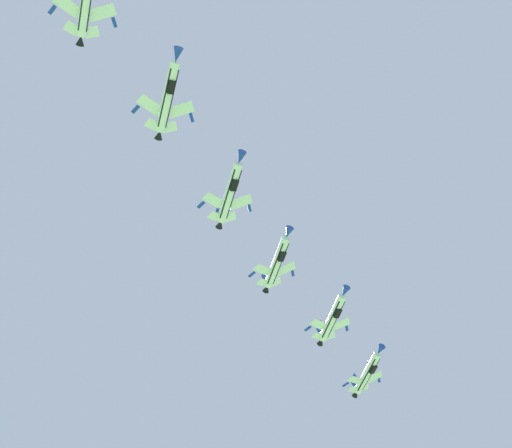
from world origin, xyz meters
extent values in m
cone|color=black|center=(-33.17, 18.96, 96.64)|extent=(1.82, 1.96, 1.36)
cube|color=white|center=(-29.13, 15.06, 97.41)|extent=(4.27, 2.47, 1.57)
cube|color=#1938A8|center=(-27.64, 16.77, 98.10)|extent=(0.83, 1.67, 0.41)
cube|color=white|center=(-33.78, 13.40, 95.70)|extent=(4.12, 4.26, 1.57)
cube|color=#1938A8|center=(-36.02, 13.79, 95.01)|extent=(1.59, 1.52, 0.41)
cube|color=white|center=(-31.26, 17.89, 97.14)|extent=(2.20, 1.79, 0.87)
cube|color=white|center=(-33.97, 16.92, 96.14)|extent=(2.72, 2.69, 0.87)
cube|color=#1938A8|center=(-33.07, 16.92, 98.35)|extent=(1.85, 2.80, 2.52)
cylinder|color=white|center=(-19.87, 27.86, 92.97)|extent=(5.63, 11.87, 1.70)
cube|color=black|center=(-19.74, 27.91, 92.52)|extent=(4.79, 10.00, 0.83)
cone|color=#1938A8|center=(-17.47, 21.13, 92.97)|extent=(2.28, 2.79, 1.56)
cone|color=black|center=(-22.14, 34.22, 92.97)|extent=(1.82, 1.96, 1.36)
ellipsoid|color=#192333|center=(-19.17, 25.31, 93.58)|extent=(2.38, 3.48, 1.39)
cube|color=black|center=(-18.91, 25.91, 92.20)|extent=(1.97, 2.51, 1.14)
cube|color=white|center=(-18.09, 30.32, 93.70)|extent=(4.29, 2.47, 1.49)
cube|color=#1938A8|center=(-16.58, 32.04, 94.35)|extent=(0.83, 1.67, 0.40)
cube|color=white|center=(-22.76, 28.66, 92.08)|extent=(4.14, 4.28, 1.49)
cube|color=#1938A8|center=(-25.02, 29.04, 91.43)|extent=(1.59, 1.52, 0.40)
cube|color=white|center=(-20.22, 33.15, 93.44)|extent=(2.21, 1.79, 0.83)
cube|color=white|center=(-22.95, 32.18, 92.50)|extent=(2.73, 2.69, 0.83)
cube|color=#1938A8|center=(-22.01, 32.20, 94.69)|extent=(1.81, 2.78, 2.53)
cylinder|color=white|center=(-11.19, 45.87, 92.86)|extent=(5.63, 11.87, 1.70)
cube|color=black|center=(-11.03, 45.93, 92.43)|extent=(4.79, 10.00, 0.88)
cone|color=#1938A8|center=(-8.78, 39.14, 92.86)|extent=(2.28, 2.79, 1.56)
cone|color=black|center=(-13.45, 52.23, 92.86)|extent=(1.82, 1.96, 1.36)
ellipsoid|color=#192333|center=(-10.51, 43.31, 93.46)|extent=(2.41, 3.49, 1.42)
cube|color=black|center=(-10.19, 43.93, 92.11)|extent=(1.99, 2.52, 1.17)
cube|color=white|center=(-9.43, 48.32, 93.70)|extent=(4.24, 2.46, 1.66)
cube|color=#1938A8|center=(-7.95, 50.03, 94.44)|extent=(0.83, 1.67, 0.42)
cube|color=white|center=(-14.04, 46.68, 91.87)|extent=(4.10, 4.24, 1.66)
cube|color=#1938A8|center=(-16.26, 47.07, 91.13)|extent=(1.59, 1.53, 0.42)
cube|color=white|center=(-11.55, 51.16, 93.40)|extent=(2.19, 1.79, 0.92)
cube|color=white|center=(-14.24, 50.20, 92.33)|extent=(2.71, 2.68, 0.92)
cube|color=#1938A8|center=(-13.39, 50.18, 94.56)|extent=(1.91, 2.82, 2.50)
cylinder|color=white|center=(-3.34, 63.34, 95.63)|extent=(5.63, 11.87, 1.70)
cube|color=black|center=(-3.16, 63.40, 95.20)|extent=(4.78, 9.99, 0.96)
cone|color=#1938A8|center=(-0.94, 56.60, 95.63)|extent=(2.28, 2.79, 1.56)
cone|color=black|center=(-5.61, 69.69, 95.63)|extent=(1.82, 1.96, 1.36)
ellipsoid|color=#192333|center=(-2.70, 60.76, 96.21)|extent=(2.44, 3.50, 1.45)
cube|color=black|center=(-2.31, 61.41, 94.89)|extent=(2.01, 2.52, 1.22)
cube|color=white|center=(-1.65, 65.76, 96.62)|extent=(4.15, 2.45, 1.90)
cube|color=#1938A8|center=(-0.22, 67.46, 97.48)|extent=(0.84, 1.67, 0.45)
cube|color=white|center=(-6.13, 64.16, 94.48)|extent=(4.04, 4.17, 1.90)
cube|color=#1938A8|center=(-8.31, 64.57, 93.62)|extent=(1.59, 1.53, 0.45)
cube|color=white|center=(-3.75, 68.61, 96.25)|extent=(2.14, 1.78, 1.05)
cube|color=white|center=(-6.37, 67.67, 95.00)|extent=(2.68, 2.65, 1.05)
cube|color=#1938A8|center=(-5.65, 67.61, 97.28)|extent=(2.05, 2.87, 2.45)
cylinder|color=white|center=(7.57, 76.93, 94.09)|extent=(5.63, 11.87, 1.70)
cube|color=black|center=(7.71, 76.98, 93.65)|extent=(4.79, 10.00, 0.84)
cone|color=#1938A8|center=(9.97, 70.19, 94.09)|extent=(2.28, 2.79, 1.56)
cone|color=black|center=(5.30, 83.29, 94.09)|extent=(1.82, 1.96, 1.36)
ellipsoid|color=#192333|center=(8.26, 74.37, 94.70)|extent=(2.39, 3.48, 1.39)
cube|color=black|center=(8.54, 74.98, 93.33)|extent=(1.97, 2.51, 1.15)
cube|color=white|center=(9.35, 79.39, 94.85)|extent=(4.28, 2.47, 1.54)
cube|color=#1938A8|center=(10.85, 81.10, 95.52)|extent=(0.83, 1.67, 0.41)
cube|color=white|center=(4.69, 77.73, 93.18)|extent=(4.13, 4.27, 1.54)
cube|color=#1938A8|center=(2.44, 78.11, 92.50)|extent=(1.59, 1.52, 0.41)
cube|color=white|center=(7.22, 82.22, 94.58)|extent=(2.20, 1.79, 0.86)
cube|color=white|center=(4.50, 81.25, 93.60)|extent=(2.73, 2.69, 0.86)
cube|color=#1938A8|center=(5.41, 81.26, 95.81)|extent=(1.84, 2.79, 2.53)
cylinder|color=white|center=(15.57, 93.46, 94.36)|extent=(5.63, 11.87, 1.70)
cube|color=black|center=(15.75, 93.52, 93.93)|extent=(4.78, 9.99, 0.94)
cone|color=#1938A8|center=(17.97, 86.72, 94.36)|extent=(2.28, 2.79, 1.56)
cone|color=black|center=(13.31, 99.82, 94.36)|extent=(1.82, 1.96, 1.36)
ellipsoid|color=#192333|center=(16.22, 90.88, 94.94)|extent=(2.44, 3.50, 1.45)
cube|color=black|center=(16.60, 91.53, 93.62)|extent=(2.00, 2.52, 1.21)
cube|color=white|center=(17.28, 95.89, 95.33)|extent=(4.16, 2.45, 1.86)
cube|color=#1938A8|center=(18.72, 97.59, 96.17)|extent=(0.84, 1.67, 0.44)
cube|color=white|center=(12.78, 94.28, 93.24)|extent=(4.05, 4.18, 1.86)
cube|color=#1938A8|center=(10.59, 94.69, 92.40)|extent=(1.59, 1.53, 0.44)
cube|color=white|center=(15.18, 98.73, 94.97)|extent=(2.15, 1.79, 1.03)
cube|color=white|center=(12.54, 97.79, 93.75)|extent=(2.68, 2.65, 1.03)
cube|color=#1938A8|center=(13.28, 97.74, 96.02)|extent=(2.03, 2.86, 2.46)
camera|label=1|loc=(-3.82, -2.95, 1.89)|focal=40.85mm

